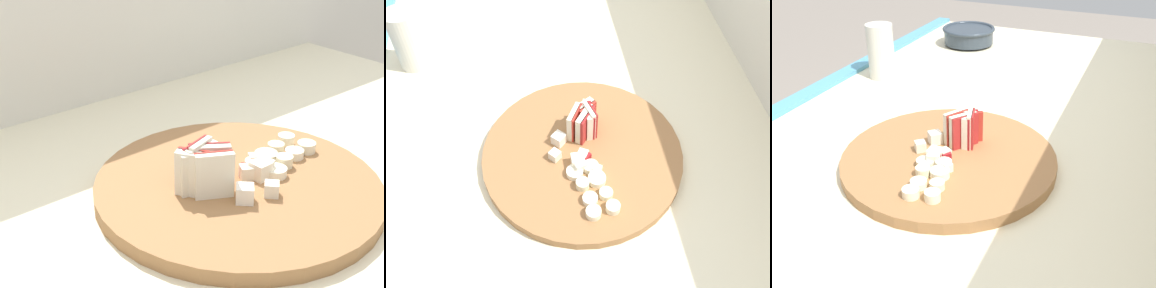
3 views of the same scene
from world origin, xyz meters
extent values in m
plane|color=gray|center=(0.00, 0.00, 0.00)|extent=(10.00, 10.00, 0.00)
cube|color=beige|center=(0.00, 0.00, 0.46)|extent=(1.42, 0.80, 0.92)
cube|color=silver|center=(0.00, 0.42, 0.65)|extent=(2.40, 0.04, 1.30)
cylinder|color=olive|center=(0.13, 0.03, 0.93)|extent=(0.35, 0.35, 0.02)
cube|color=#B22D23|center=(0.07, 0.04, 0.97)|extent=(0.03, 0.03, 0.05)
cube|color=beige|center=(0.07, 0.04, 0.97)|extent=(0.03, 0.04, 0.05)
cube|color=#B22D23|center=(0.09, 0.02, 0.97)|extent=(0.04, 0.03, 0.06)
cube|color=beige|center=(0.08, 0.02, 0.97)|extent=(0.04, 0.03, 0.06)
cube|color=#A32323|center=(0.10, 0.04, 0.97)|extent=(0.04, 0.03, 0.06)
cube|color=beige|center=(0.09, 0.04, 0.97)|extent=(0.05, 0.04, 0.06)
cube|color=#B22D23|center=(0.08, 0.04, 0.96)|extent=(0.05, 0.02, 0.05)
cube|color=beige|center=(0.08, 0.04, 0.96)|extent=(0.05, 0.02, 0.05)
cube|color=maroon|center=(0.08, 0.05, 0.97)|extent=(0.04, 0.01, 0.06)
cube|color=#EFE5CC|center=(0.08, 0.04, 0.97)|extent=(0.04, 0.01, 0.06)
cube|color=#A32323|center=(0.08, 0.05, 0.97)|extent=(0.04, 0.01, 0.06)
cube|color=beige|center=(0.09, 0.05, 0.97)|extent=(0.04, 0.02, 0.06)
cube|color=white|center=(0.10, -0.01, 0.95)|extent=(0.03, 0.03, 0.02)
cube|color=#EFE5CC|center=(0.16, 0.02, 0.95)|extent=(0.02, 0.02, 0.02)
cube|color=#EFE5CC|center=(0.18, 0.04, 0.95)|extent=(0.02, 0.02, 0.01)
cube|color=#EFE5CC|center=(0.14, 0.03, 0.95)|extent=(0.02, 0.02, 0.02)
cube|color=maroon|center=(0.15, 0.03, 0.95)|extent=(0.02, 0.02, 0.01)
cube|color=#B22D23|center=(0.16, 0.02, 0.95)|extent=(0.02, 0.02, 0.02)
cube|color=#EFE5CC|center=(0.14, -0.02, 0.95)|extent=(0.02, 0.02, 0.02)
cube|color=beige|center=(0.17, 0.02, 0.95)|extent=(0.02, 0.02, 0.02)
cylinder|color=white|center=(0.18, 0.01, 0.94)|extent=(0.03, 0.03, 0.01)
cylinder|color=beige|center=(0.20, 0.02, 0.95)|extent=(0.02, 0.02, 0.01)
cylinder|color=white|center=(0.23, 0.02, 0.94)|extent=(0.02, 0.02, 0.01)
cylinder|color=#F4EAC6|center=(0.26, 0.03, 0.95)|extent=(0.02, 0.02, 0.01)
cylinder|color=white|center=(0.17, 0.04, 0.94)|extent=(0.03, 0.03, 0.01)
cylinder|color=white|center=(0.19, 0.04, 0.94)|extent=(0.03, 0.03, 0.01)
cylinder|color=beige|center=(0.22, 0.05, 0.94)|extent=(0.02, 0.02, 0.01)
cylinder|color=#F4EAC6|center=(0.25, 0.06, 0.95)|extent=(0.02, 0.02, 0.01)
cylinder|color=beige|center=(-0.17, -0.29, 0.98)|extent=(0.06, 0.06, 0.13)
camera|label=1|loc=(-0.31, -0.41, 1.29)|focal=54.42mm
camera|label=2|loc=(0.59, -0.05, 1.55)|focal=40.88mm
camera|label=3|loc=(0.70, 0.30, 1.32)|focal=42.13mm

